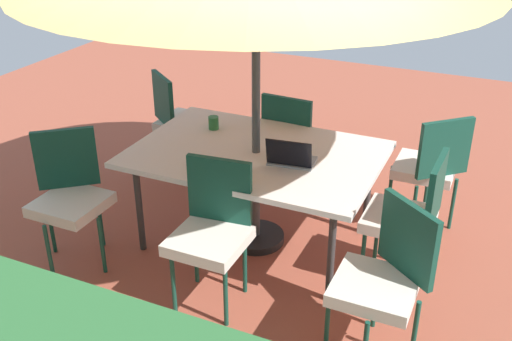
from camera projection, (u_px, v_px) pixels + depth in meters
name	position (u px, v px, depth m)	size (l,w,h in m)	color
ground_plane	(256.00, 241.00, 4.75)	(10.00, 10.00, 0.02)	#9E4C38
dining_table	(256.00, 158.00, 4.42)	(1.79, 1.22, 0.77)	silver
chair_west	(409.00, 213.00, 4.04)	(0.47, 0.46, 0.98)	silver
chair_southeast	(180.00, 118.00, 5.58)	(0.58, 0.58, 0.98)	silver
chair_northeast	(70.00, 193.00, 4.30)	(0.58, 0.58, 0.98)	silver
chair_south	(293.00, 140.00, 5.13)	(0.46, 0.47, 0.98)	silver
chair_southwest	(430.00, 164.00, 4.71)	(0.59, 0.59, 0.98)	silver
chair_northwest	(384.00, 276.00, 3.43)	(0.58, 0.58, 0.98)	silver
chair_north	(212.00, 228.00, 3.88)	(0.47, 0.48, 0.98)	silver
laptop	(291.00, 158.00, 4.19)	(0.35, 0.28, 0.21)	gray
cup	(214.00, 123.00, 4.76)	(0.08, 0.08, 0.10)	#286B33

